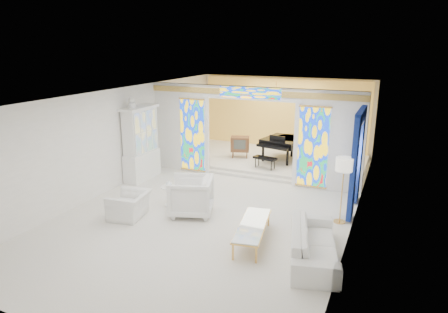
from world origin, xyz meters
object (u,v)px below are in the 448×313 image
at_px(coffee_table, 252,226).
at_px(grand_piano, 287,142).
at_px(sofa, 314,243).
at_px(armchair_left, 129,205).
at_px(china_cabinet, 141,144).
at_px(tv_console, 240,144).
at_px(armchair_right, 191,196).

xyz_separation_m(coffee_table, grand_piano, (-0.89, 6.15, 0.45)).
relative_size(sofa, grand_piano, 0.92).
relative_size(armchair_left, grand_piano, 0.39).
distance_m(china_cabinet, grand_piano, 5.25).
xyz_separation_m(sofa, grand_piano, (-2.28, 6.31, 0.50)).
height_order(china_cabinet, tv_console, china_cabinet).
xyz_separation_m(armchair_left, grand_piano, (2.43, 6.17, 0.52)).
relative_size(china_cabinet, tv_console, 3.48).
bearing_deg(coffee_table, armchair_right, 158.34).
height_order(grand_piano, tv_console, grand_piano).
distance_m(china_cabinet, coffee_table, 5.51).
height_order(sofa, coffee_table, sofa).
bearing_deg(china_cabinet, sofa, -24.43).
xyz_separation_m(armchair_right, grand_piano, (1.08, 5.36, 0.34)).
distance_m(sofa, tv_console, 7.10).
distance_m(armchair_left, grand_piano, 6.65).
bearing_deg(armchair_right, china_cabinet, -142.77).
bearing_deg(coffee_table, sofa, -6.83).
bearing_deg(tv_console, sofa, -74.67).
xyz_separation_m(coffee_table, tv_console, (-2.57, 5.71, 0.30)).
bearing_deg(tv_console, grand_piano, -4.11).
bearing_deg(armchair_right, sofa, 54.91).
height_order(china_cabinet, armchair_right, china_cabinet).
relative_size(sofa, coffee_table, 1.19).
bearing_deg(sofa, coffee_table, 69.08).
bearing_deg(armchair_left, coffee_table, 80.77).
bearing_deg(china_cabinet, armchair_left, -61.24).
height_order(coffee_table, tv_console, tv_console).
xyz_separation_m(china_cabinet, armchair_left, (1.46, -2.65, -0.85)).
relative_size(armchair_left, sofa, 0.42).
relative_size(china_cabinet, armchair_left, 2.76).
xyz_separation_m(grand_piano, tv_console, (-1.68, -0.44, -0.15)).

